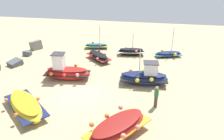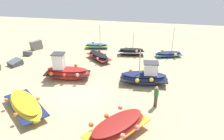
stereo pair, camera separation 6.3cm
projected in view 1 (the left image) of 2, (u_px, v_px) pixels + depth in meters
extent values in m
plane|color=tan|center=(78.00, 94.00, 17.58)|extent=(56.48, 56.48, 0.00)
ellipsoid|color=black|center=(98.00, 57.00, 24.10)|extent=(3.33, 3.40, 0.81)
cube|color=maroon|center=(98.00, 57.00, 24.09)|extent=(3.25, 3.32, 0.08)
ellipsoid|color=black|center=(98.00, 54.00, 23.97)|extent=(2.92, 2.99, 0.14)
sphere|color=#EA7F75|center=(97.00, 58.00, 22.93)|extent=(0.26, 0.26, 0.26)
sphere|color=#EA7F75|center=(105.00, 54.00, 24.13)|extent=(0.26, 0.26, 0.26)
sphere|color=red|center=(92.00, 55.00, 23.88)|extent=(0.26, 0.26, 0.26)
sphere|color=red|center=(99.00, 51.00, 25.04)|extent=(0.26, 0.26, 0.26)
ellipsoid|color=navy|center=(144.00, 79.00, 19.02)|extent=(2.06, 4.29, 0.96)
cube|color=black|center=(144.00, 78.00, 19.00)|extent=(2.10, 4.13, 0.08)
ellipsoid|color=#151E45|center=(144.00, 74.00, 18.86)|extent=(1.81, 3.77, 0.16)
cube|color=silver|center=(151.00, 68.00, 18.57)|extent=(1.04, 1.18, 1.01)
cube|color=#333338|center=(151.00, 63.00, 18.35)|extent=(1.20, 1.37, 0.06)
cylinder|color=#B7B7BC|center=(140.00, 62.00, 18.43)|extent=(0.08, 0.08, 2.10)
sphere|color=orange|center=(131.00, 71.00, 19.89)|extent=(0.34, 0.34, 0.34)
sphere|color=yellow|center=(137.00, 80.00, 18.09)|extent=(0.34, 0.34, 0.34)
sphere|color=yellow|center=(144.00, 71.00, 19.77)|extent=(0.34, 0.34, 0.34)
sphere|color=yellow|center=(152.00, 80.00, 17.94)|extent=(0.34, 0.34, 0.34)
sphere|color=orange|center=(157.00, 70.00, 19.63)|extent=(0.34, 0.34, 0.34)
ellipsoid|color=maroon|center=(67.00, 74.00, 19.81)|extent=(2.02, 4.29, 1.10)
cube|color=black|center=(67.00, 73.00, 19.79)|extent=(2.03, 4.13, 0.14)
ellipsoid|color=maroon|center=(67.00, 69.00, 19.63)|extent=(1.75, 3.77, 0.21)
cube|color=white|center=(59.00, 61.00, 19.38)|extent=(1.04, 1.03, 1.34)
cube|color=#333338|center=(58.00, 54.00, 19.09)|extent=(1.20, 1.19, 0.06)
sphere|color=#EA7F75|center=(77.00, 75.00, 18.76)|extent=(0.31, 0.31, 0.31)
sphere|color=orange|center=(76.00, 65.00, 20.40)|extent=(0.31, 0.31, 0.31)
sphere|color=red|center=(64.00, 75.00, 18.88)|extent=(0.31, 0.31, 0.31)
sphere|color=yellow|center=(64.00, 65.00, 20.50)|extent=(0.31, 0.31, 0.31)
sphere|color=orange|center=(51.00, 74.00, 18.94)|extent=(0.31, 0.31, 0.31)
ellipsoid|color=black|center=(131.00, 52.00, 25.56)|extent=(1.66, 3.31, 0.84)
cube|color=white|center=(131.00, 52.00, 25.54)|extent=(1.67, 3.19, 0.09)
ellipsoid|color=black|center=(131.00, 49.00, 25.42)|extent=(1.45, 2.91, 0.15)
cylinder|color=#B7B7BC|center=(133.00, 41.00, 25.01)|extent=(0.08, 0.08, 1.82)
sphere|color=#EA7F75|center=(136.00, 51.00, 24.78)|extent=(0.28, 0.28, 0.28)
sphere|color=orange|center=(126.00, 48.00, 26.10)|extent=(0.28, 0.28, 0.28)
ellipsoid|color=#1E6670|center=(96.00, 46.00, 27.84)|extent=(1.55, 3.16, 0.66)
cube|color=gold|center=(96.00, 46.00, 27.83)|extent=(1.54, 3.04, 0.10)
ellipsoid|color=#1A565F|center=(96.00, 44.00, 27.73)|extent=(1.34, 2.77, 0.14)
cylinder|color=#B7B7BC|center=(100.00, 35.00, 27.21)|extent=(0.08, 0.08, 2.40)
sphere|color=red|center=(100.00, 46.00, 27.18)|extent=(0.26, 0.26, 0.26)
sphere|color=red|center=(93.00, 43.00, 28.31)|extent=(0.26, 0.26, 0.26)
ellipsoid|color=maroon|center=(118.00, 128.00, 12.89)|extent=(4.51, 3.91, 1.12)
cube|color=gold|center=(118.00, 128.00, 12.86)|extent=(4.39, 3.84, 0.16)
ellipsoid|color=maroon|center=(118.00, 122.00, 12.70)|extent=(3.95, 3.42, 0.23)
sphere|color=orange|center=(92.00, 125.00, 12.64)|extent=(0.31, 0.31, 0.31)
sphere|color=#EA7F75|center=(123.00, 136.00, 11.68)|extent=(0.31, 0.31, 0.31)
sphere|color=orange|center=(107.00, 116.00, 13.38)|extent=(0.31, 0.31, 0.31)
sphere|color=#EA7F75|center=(138.00, 127.00, 12.47)|extent=(0.31, 0.31, 0.31)
sphere|color=#EA7F75|center=(121.00, 107.00, 14.11)|extent=(0.31, 0.31, 0.31)
ellipsoid|color=gold|center=(25.00, 106.00, 15.23)|extent=(4.24, 4.60, 0.87)
cube|color=navy|center=(25.00, 105.00, 15.21)|extent=(4.16, 4.49, 0.10)
ellipsoid|color=gold|center=(25.00, 102.00, 15.09)|extent=(3.72, 4.04, 0.16)
sphere|color=orange|center=(16.00, 115.00, 13.82)|extent=(0.26, 0.26, 0.26)
sphere|color=orange|center=(38.00, 99.00, 15.67)|extent=(0.26, 0.26, 0.26)
sphere|color=orange|center=(6.00, 100.00, 15.34)|extent=(0.26, 0.26, 0.26)
ellipsoid|color=navy|center=(168.00, 54.00, 25.13)|extent=(1.99, 3.27, 0.62)
cube|color=#1E6670|center=(168.00, 54.00, 25.11)|extent=(1.97, 3.16, 0.10)
ellipsoid|color=#151E45|center=(169.00, 52.00, 25.03)|extent=(1.73, 2.87, 0.14)
cylinder|color=#B7B7BC|center=(173.00, 40.00, 24.46)|extent=(0.08, 0.08, 2.84)
sphere|color=yellow|center=(175.00, 54.00, 24.51)|extent=(0.34, 0.34, 0.34)
sphere|color=yellow|center=(162.00, 51.00, 25.56)|extent=(0.34, 0.34, 0.34)
cylinder|color=brown|center=(155.00, 101.00, 15.76)|extent=(0.14, 0.14, 0.91)
cylinder|color=brown|center=(156.00, 102.00, 15.64)|extent=(0.14, 0.14, 0.91)
cylinder|color=#236B33|center=(157.00, 93.00, 15.40)|extent=(0.32, 0.32, 0.55)
sphere|color=tan|center=(157.00, 88.00, 15.24)|extent=(0.22, 0.22, 0.22)
cube|color=#4C5156|center=(15.00, 63.00, 22.84)|extent=(1.67, 1.60, 0.76)
cube|color=#4C5156|center=(27.00, 53.00, 25.51)|extent=(0.76, 0.93, 0.70)
cube|color=slate|center=(36.00, 45.00, 27.50)|extent=(1.56, 1.48, 1.22)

